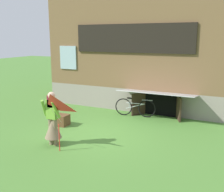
# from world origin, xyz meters

# --- Properties ---
(ground_plane) EXTENTS (60.00, 60.00, 0.00)m
(ground_plane) POSITION_xyz_m (0.00, 0.00, 0.00)
(ground_plane) COLOR #4C7F33
(log_house) EXTENTS (8.66, 6.41, 5.29)m
(log_house) POSITION_xyz_m (0.00, 5.64, 2.64)
(log_house) COLOR gray
(log_house) RESTS_ON ground_plane
(person) EXTENTS (0.61, 0.53, 1.67)m
(person) POSITION_xyz_m (-0.77, -1.55, 0.70)
(person) COLOR #7F6B51
(person) RESTS_ON ground_plane
(kite) EXTENTS (0.83, 0.74, 1.66)m
(kite) POSITION_xyz_m (-0.43, -2.03, 1.35)
(kite) COLOR red
(kite) RESTS_ON ground_plane
(bicycle_silver) EXTENTS (1.72, 0.26, 0.79)m
(bicycle_silver) POSITION_xyz_m (0.40, 2.42, 0.38)
(bicycle_silver) COLOR black
(bicycle_silver) RESTS_ON ground_plane
(wooden_crate) EXTENTS (0.52, 0.44, 0.41)m
(wooden_crate) POSITION_xyz_m (-1.67, 0.11, 0.21)
(wooden_crate) COLOR brown
(wooden_crate) RESTS_ON ground_plane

